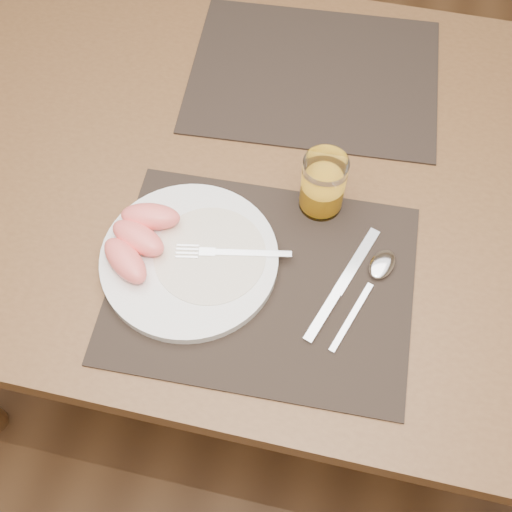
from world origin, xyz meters
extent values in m
plane|color=#55361D|center=(0.00, 0.00, 0.00)|extent=(5.00, 5.00, 0.00)
cube|color=brown|center=(0.00, 0.00, 0.73)|extent=(1.40, 0.90, 0.04)
cylinder|color=brown|center=(-0.62, 0.37, 0.35)|extent=(0.06, 0.06, 0.71)
cube|color=black|center=(0.03, -0.22, 0.75)|extent=(0.46, 0.37, 0.00)
cube|color=black|center=(0.03, 0.22, 0.75)|extent=(0.47, 0.38, 0.00)
cylinder|color=white|center=(-0.09, -0.21, 0.76)|extent=(0.27, 0.27, 0.02)
cylinder|color=white|center=(-0.06, -0.20, 0.77)|extent=(0.17, 0.17, 0.00)
cube|color=silver|center=(0.00, -0.18, 0.77)|extent=(0.11, 0.03, 0.00)
cube|color=silver|center=(-0.06, -0.20, 0.77)|extent=(0.03, 0.02, 0.00)
cube|color=silver|center=(-0.09, -0.20, 0.77)|extent=(0.04, 0.03, 0.00)
cube|color=silver|center=(0.16, -0.15, 0.76)|extent=(0.06, 0.13, 0.00)
cube|color=silver|center=(0.12, -0.26, 0.76)|extent=(0.04, 0.09, 0.01)
cube|color=silver|center=(0.17, -0.25, 0.76)|extent=(0.05, 0.12, 0.00)
ellipsoid|color=silver|center=(0.20, -0.15, 0.76)|extent=(0.05, 0.07, 0.01)
cylinder|color=white|center=(0.09, -0.06, 0.81)|extent=(0.07, 0.07, 0.11)
cylinder|color=#FBA315|center=(0.09, -0.06, 0.78)|extent=(0.06, 0.06, 0.05)
ellipsoid|color=#FF7468|center=(-0.17, -0.25, 0.79)|extent=(0.10, 0.09, 0.04)
ellipsoid|color=#FF7468|center=(-0.17, -0.21, 0.79)|extent=(0.10, 0.07, 0.04)
ellipsoid|color=#FF7468|center=(-0.16, -0.17, 0.79)|extent=(0.10, 0.06, 0.04)
camera|label=1|loc=(0.12, -0.65, 1.61)|focal=45.00mm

